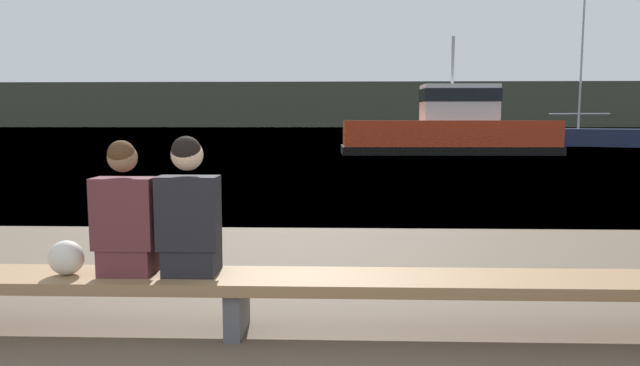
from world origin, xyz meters
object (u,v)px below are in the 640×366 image
Objects in this scene: bench_main at (237,285)px; shopping_bag at (66,258)px; person_right at (189,213)px; tugboat_red at (450,132)px; person_left at (126,216)px; moored_sailboat at (585,137)px.

shopping_bag is (-1.25, -0.03, 0.20)m from bench_main.
person_right is 0.97m from shopping_bag.
tugboat_red reaches higher than person_right.
shopping_bag is at bearing -178.57° from person_right.
person_right reaches higher than person_left.
person_right is 0.10× the size of tugboat_red.
bench_main is 0.94× the size of moored_sailboat.
person_right is at bearing 1.43° from shopping_bag.
bench_main is 0.95m from person_left.
moored_sailboat is (16.89, 31.06, -0.01)m from shopping_bag.
tugboat_red is at bearing 73.48° from person_left.
person_left is 0.10× the size of tugboat_red.
person_left is at bearing 174.26° from moored_sailboat.
bench_main is 0.83× the size of tugboat_red.
person_left is at bearing 179.82° from person_right.
moored_sailboat reaches higher than person_left.
shopping_bag is 35.35m from moored_sailboat.
person_left is 0.97× the size of person_right.
tugboat_red is at bearing 72.47° from shopping_bag.
bench_main is 8.32× the size of person_left.
person_right is (0.47, -0.00, 0.03)m from person_left.
shopping_bag is at bearing 173.64° from moored_sailboat.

